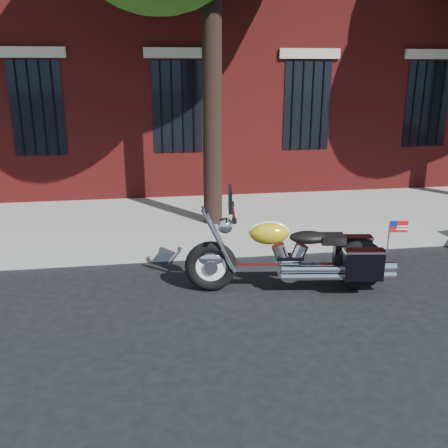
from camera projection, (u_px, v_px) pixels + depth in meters
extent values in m
plane|color=black|center=(205.00, 293.00, 6.99)|extent=(120.00, 120.00, 0.00)
cube|color=gray|center=(195.00, 254.00, 8.27)|extent=(40.00, 0.16, 0.15)
cube|color=gray|center=(186.00, 221.00, 10.05)|extent=(40.00, 3.60, 0.15)
cube|color=black|center=(177.00, 107.00, 11.17)|extent=(1.10, 0.14, 2.00)
cube|color=#B2A893|center=(176.00, 53.00, 10.80)|extent=(1.40, 0.20, 0.22)
cylinder|color=black|center=(177.00, 107.00, 11.09)|extent=(0.04, 0.04, 2.00)
cylinder|color=black|center=(212.00, 98.00, 9.06)|extent=(0.36, 0.36, 5.00)
torus|color=black|center=(211.00, 266.00, 6.96)|extent=(0.75, 0.26, 0.73)
torus|color=black|center=(359.00, 265.00, 7.00)|extent=(0.75, 0.26, 0.73)
cylinder|color=white|center=(211.00, 266.00, 6.96)|extent=(0.55, 0.14, 0.55)
cylinder|color=white|center=(359.00, 265.00, 7.00)|extent=(0.55, 0.14, 0.55)
ellipsoid|color=white|center=(211.00, 259.00, 6.93)|extent=(0.40, 0.19, 0.21)
ellipsoid|color=yellow|center=(360.00, 256.00, 6.96)|extent=(0.40, 0.20, 0.21)
cube|color=white|center=(285.00, 267.00, 6.98)|extent=(1.64, 0.33, 0.09)
cylinder|color=white|center=(289.00, 269.00, 6.99)|extent=(0.37, 0.24, 0.35)
cylinder|color=white|center=(331.00, 273.00, 6.81)|extent=(1.37, 0.28, 0.10)
ellipsoid|color=yellow|center=(269.00, 233.00, 6.83)|extent=(0.58, 0.38, 0.31)
ellipsoid|color=black|center=(309.00, 237.00, 6.86)|extent=(0.57, 0.38, 0.17)
cube|color=black|center=(352.00, 250.00, 7.23)|extent=(0.55, 0.25, 0.42)
cube|color=black|center=(363.00, 265.00, 6.69)|extent=(0.55, 0.25, 0.42)
cylinder|color=white|center=(233.00, 212.00, 6.73)|extent=(0.16, 0.85, 0.04)
sphere|color=white|center=(225.00, 226.00, 6.79)|extent=(0.25, 0.25, 0.22)
cube|color=black|center=(230.00, 199.00, 6.68)|extent=(0.10, 0.44, 0.31)
cube|color=red|center=(399.00, 227.00, 6.49)|extent=(0.24, 0.05, 0.15)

